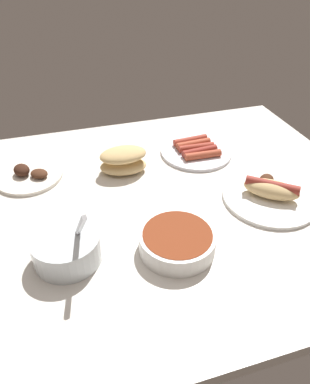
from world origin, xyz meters
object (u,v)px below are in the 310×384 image
at_px(plate_sausages, 196,150).
at_px(bread_stack, 123,160).
at_px(plate_grilled_meat, 29,175).
at_px(bowl_chili, 177,241).
at_px(plate_hotdog_assembled, 270,193).
at_px(bowl_coleslaw, 67,246).

bearing_deg(plate_sausages, bread_stack, -171.80).
height_order(plate_sausages, bread_stack, bread_stack).
bearing_deg(plate_grilled_meat, bowl_chili, -51.12).
distance_m(plate_sausages, plate_hotdog_assembled, 0.28).
xyz_separation_m(bowl_chili, plate_hotdog_assembled, (0.28, 0.10, -0.01)).
distance_m(plate_grilled_meat, bowl_chili, 0.48).
height_order(bowl_coleslaw, plate_hotdog_assembled, bowl_coleslaw).
bearing_deg(bread_stack, plate_grilled_meat, 170.38).
xyz_separation_m(plate_grilled_meat, plate_hotdog_assembled, (0.58, -0.28, 0.01)).
distance_m(plate_sausages, bread_stack, 0.24).
bearing_deg(bread_stack, bowl_chili, -82.54).
xyz_separation_m(plate_sausages, bread_stack, (-0.23, -0.03, 0.03)).
bearing_deg(bowl_coleslaw, plate_hotdog_assembled, 6.41).
height_order(plate_hotdog_assembled, bread_stack, bread_stack).
height_order(plate_sausages, bowl_chili, bowl_chili).
bearing_deg(bowl_chili, bread_stack, 97.46).
xyz_separation_m(plate_sausages, plate_grilled_meat, (-0.49, 0.01, -0.00)).
height_order(bowl_chili, bread_stack, bread_stack).
distance_m(bowl_chili, plate_hotdog_assembled, 0.30).
relative_size(bowl_chili, bread_stack, 1.17).
bearing_deg(plate_grilled_meat, bowl_coleslaw, -77.42).
relative_size(plate_sausages, bowl_chili, 1.32).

